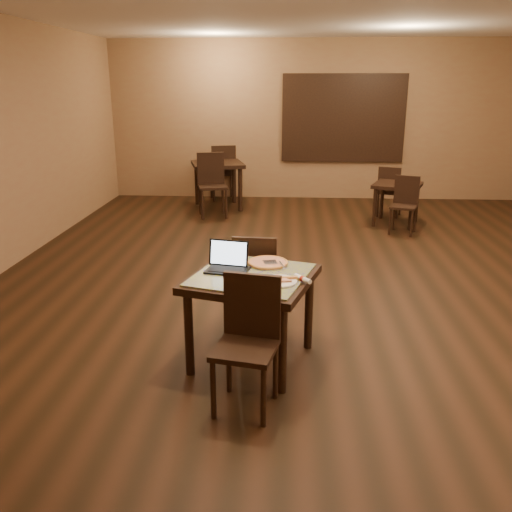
# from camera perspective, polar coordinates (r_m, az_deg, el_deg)

# --- Properties ---
(ground) EXTENTS (10.00, 10.00, 0.00)m
(ground) POSITION_cam_1_polar(r_m,az_deg,el_deg) (6.20, 8.21, -3.27)
(ground) COLOR black
(ground) RESTS_ON ground
(wall_back) EXTENTS (8.00, 0.02, 3.00)m
(wall_back) POSITION_cam_1_polar(r_m,az_deg,el_deg) (10.80, 6.43, 13.95)
(wall_back) COLOR olive
(wall_back) RESTS_ON ground
(mural) EXTENTS (2.34, 0.05, 1.64)m
(mural) POSITION_cam_1_polar(r_m,az_deg,el_deg) (10.80, 9.19, 14.10)
(mural) COLOR #235781
(mural) RESTS_ON wall_back
(tiled_table) EXTENTS (1.15, 1.15, 0.76)m
(tiled_table) POSITION_cam_1_polar(r_m,az_deg,el_deg) (4.33, -0.45, -3.18)
(tiled_table) COLOR black
(tiled_table) RESTS_ON ground
(chair_main_near) EXTENTS (0.49, 0.49, 0.95)m
(chair_main_near) POSITION_cam_1_polar(r_m,az_deg,el_deg) (3.81, -0.81, -8.26)
(chair_main_near) COLOR black
(chair_main_near) RESTS_ON ground
(chair_main_far) EXTENTS (0.42, 0.42, 0.92)m
(chair_main_far) POSITION_cam_1_polar(r_m,az_deg,el_deg) (4.96, -0.04, -2.16)
(chair_main_far) COLOR black
(chair_main_far) RESTS_ON ground
(laptop) EXTENTS (0.37, 0.32, 0.23)m
(laptop) POSITION_cam_1_polar(r_m,az_deg,el_deg) (4.39, -2.98, -0.67)
(laptop) COLOR black
(laptop) RESTS_ON tiled_table
(plate) EXTENTS (0.28, 0.28, 0.02)m
(plate) POSITION_cam_1_polar(r_m,az_deg,el_deg) (4.12, 2.44, -2.69)
(plate) COLOR white
(plate) RESTS_ON tiled_table
(pizza_slice) EXTENTS (0.24, 0.24, 0.02)m
(pizza_slice) POSITION_cam_1_polar(r_m,az_deg,el_deg) (4.11, 2.44, -2.49)
(pizza_slice) COLOR beige
(pizza_slice) RESTS_ON plate
(pizza_pan) EXTENTS (0.33, 0.33, 0.01)m
(pizza_pan) POSITION_cam_1_polar(r_m,az_deg,el_deg) (4.52, 1.26, -0.86)
(pizza_pan) COLOR silver
(pizza_pan) RESTS_ON tiled_table
(pizza_whole) EXTENTS (0.34, 0.34, 0.02)m
(pizza_whole) POSITION_cam_1_polar(r_m,az_deg,el_deg) (4.51, 1.26, -0.68)
(pizza_whole) COLOR beige
(pizza_whole) RESTS_ON pizza_pan
(spatula) EXTENTS (0.17, 0.28, 0.01)m
(spatula) POSITION_cam_1_polar(r_m,az_deg,el_deg) (4.49, 1.51, -0.66)
(spatula) COLOR silver
(spatula) RESTS_ON pizza_whole
(napkin_roll) EXTENTS (0.14, 0.16, 0.04)m
(napkin_roll) POSITION_cam_1_polar(r_m,az_deg,el_deg) (4.15, 4.94, -2.40)
(napkin_roll) COLOR white
(napkin_roll) RESTS_ON tiled_table
(other_table_a) EXTENTS (0.92, 0.92, 0.67)m
(other_table_a) POSITION_cam_1_polar(r_m,az_deg,el_deg) (9.04, 14.63, 6.69)
(other_table_a) COLOR black
(other_table_a) RESTS_ON ground
(other_table_a_chair_near) EXTENTS (0.48, 0.48, 0.86)m
(other_table_a_chair_near) POSITION_cam_1_polar(r_m,az_deg,el_deg) (8.57, 15.40, 5.58)
(other_table_a_chair_near) COLOR black
(other_table_a_chair_near) RESTS_ON ground
(other_table_a_chair_far) EXTENTS (0.48, 0.48, 0.86)m
(other_table_a_chair_far) POSITION_cam_1_polar(r_m,az_deg,el_deg) (9.54, 13.88, 6.89)
(other_table_a_chair_far) COLOR black
(other_table_a_chair_far) RESTS_ON ground
(other_table_b) EXTENTS (1.08, 1.08, 0.83)m
(other_table_b) POSITION_cam_1_polar(r_m,az_deg,el_deg) (9.96, -4.06, 9.00)
(other_table_b) COLOR black
(other_table_b) RESTS_ON ground
(other_table_b_chair_near) EXTENTS (0.57, 0.57, 1.07)m
(other_table_b_chair_near) POSITION_cam_1_polar(r_m,az_deg,el_deg) (9.37, -4.68, 7.90)
(other_table_b_chair_near) COLOR black
(other_table_b_chair_near) RESTS_ON ground
(other_table_b_chair_far) EXTENTS (0.57, 0.57, 1.07)m
(other_table_b_chair_far) POSITION_cam_1_polar(r_m,az_deg,el_deg) (10.59, -3.49, 9.08)
(other_table_b_chair_far) COLOR black
(other_table_b_chair_far) RESTS_ON ground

